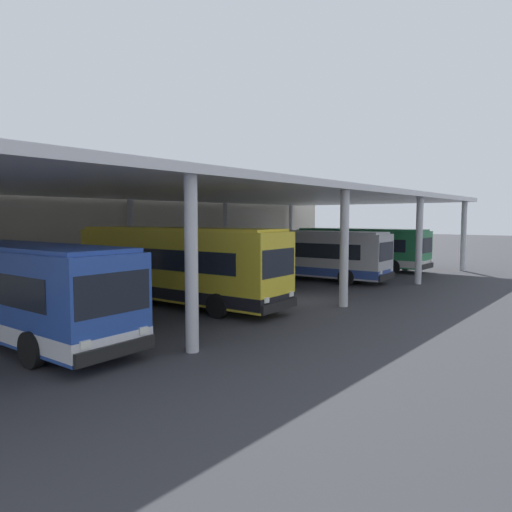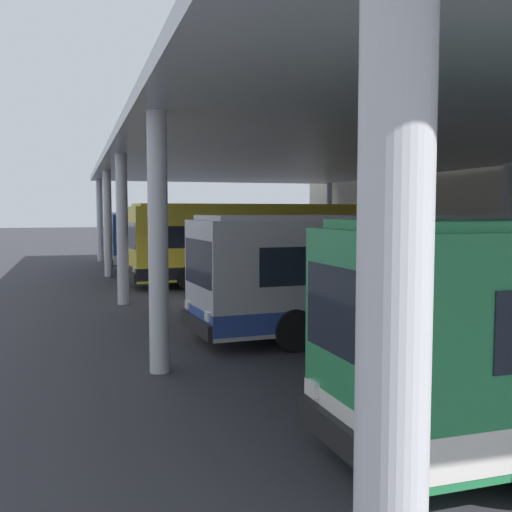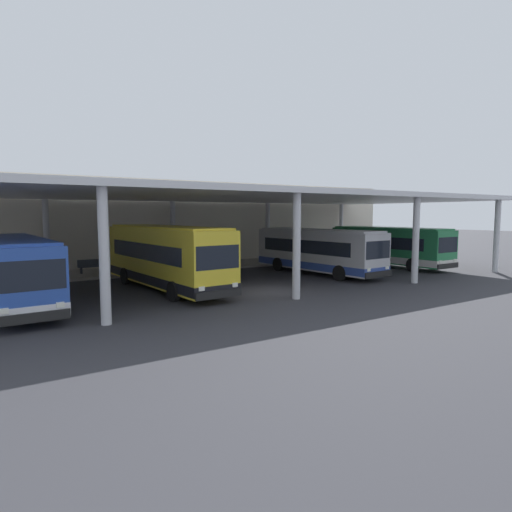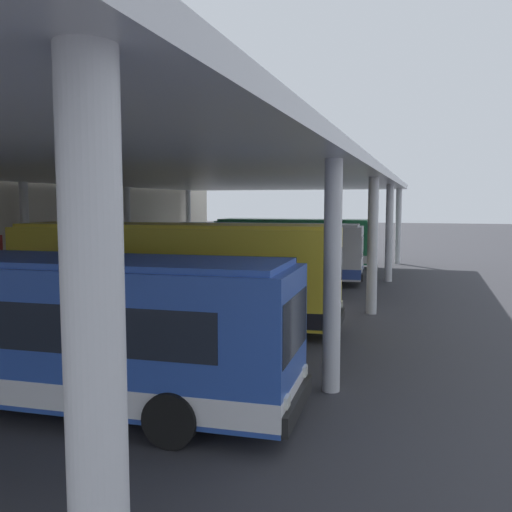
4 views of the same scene
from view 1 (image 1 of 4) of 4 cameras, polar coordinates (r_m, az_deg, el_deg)
ground_plane at (r=22.77m, az=5.17°, el=-5.45°), size 200.00×200.00×0.00m
platform_kerb at (r=30.86m, az=-13.17°, el=-2.72°), size 42.00×4.50×0.18m
station_building_facade at (r=33.26m, az=-16.69°, el=3.67°), size 48.00×1.60×7.05m
canopy_shelter at (r=25.95m, az=-4.91°, el=7.52°), size 40.00×17.00×5.55m
bus_nearest_bay at (r=17.08m, az=-27.38°, el=-3.73°), size 3.04×10.63×3.17m
bus_second_bay at (r=21.71m, az=-9.71°, el=-1.09°), size 3.29×11.47×3.57m
bus_middle_bay at (r=30.43m, az=6.52°, el=0.24°), size 3.23×10.68×3.17m
bus_far_bay at (r=37.36m, az=12.72°, el=0.98°), size 2.85×10.57×3.17m
bench_waiting at (r=27.35m, az=-24.54°, el=-2.75°), size 1.80×0.45×0.92m
banner_sign at (r=27.40m, az=-20.02°, el=0.18°), size 0.70×0.12×3.20m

